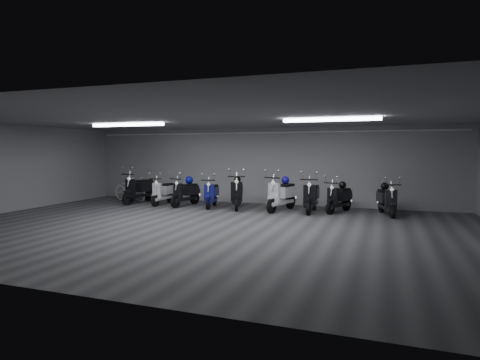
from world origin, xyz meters
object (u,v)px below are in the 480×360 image
(scooter_4, at_px, (211,190))
(scooter_6, at_px, (282,190))
(scooter_2, at_px, (163,188))
(helmet_2, at_px, (285,180))
(scooter_7, at_px, (312,191))
(scooter_8, at_px, (339,194))
(helmet_4, at_px, (189,180))
(scooter_3, at_px, (185,189))
(scooter_9, at_px, (387,196))
(helmet_3, at_px, (342,185))
(scooter_0, at_px, (139,185))
(scooter_5, at_px, (237,188))
(helmet_0, at_px, (238,179))
(helmet_1, at_px, (385,186))
(bicycle, at_px, (130,186))

(scooter_4, bearing_deg, scooter_6, -11.68)
(scooter_2, xyz_separation_m, scooter_4, (1.93, -0.04, 0.00))
(scooter_6, relative_size, helmet_2, 7.07)
(scooter_7, height_order, scooter_8, scooter_7)
(scooter_7, relative_size, helmet_4, 6.38)
(scooter_3, distance_m, scooter_9, 6.72)
(scooter_8, distance_m, helmet_3, 0.35)
(helmet_2, bearing_deg, scooter_0, -177.98)
(scooter_5, distance_m, helmet_3, 3.46)
(scooter_9, relative_size, helmet_4, 5.72)
(helmet_0, relative_size, helmet_2, 0.87)
(scooter_0, relative_size, scooter_4, 1.14)
(scooter_6, distance_m, helmet_0, 1.66)
(scooter_0, relative_size, helmet_4, 6.53)
(scooter_0, distance_m, scooter_9, 8.69)
(scooter_3, xyz_separation_m, scooter_4, (1.00, 0.01, -0.01))
(scooter_2, relative_size, helmet_3, 6.89)
(helmet_2, relative_size, helmet_3, 1.11)
(scooter_4, bearing_deg, scooter_8, -8.36)
(scooter_7, bearing_deg, helmet_2, 162.12)
(scooter_7, relative_size, helmet_2, 6.89)
(scooter_0, relative_size, scooter_3, 1.12)
(scooter_8, bearing_deg, scooter_5, -153.90)
(scooter_4, relative_size, scooter_8, 1.01)
(helmet_1, bearing_deg, helmet_2, -177.13)
(scooter_5, distance_m, helmet_1, 4.72)
(bicycle, xyz_separation_m, helmet_4, (2.72, -0.29, 0.33))
(scooter_3, xyz_separation_m, helmet_3, (5.37, 0.51, 0.25))
(scooter_3, bearing_deg, scooter_9, 12.05)
(scooter_4, relative_size, scooter_7, 0.90)
(scooter_7, height_order, scooter_9, scooter_7)
(scooter_2, xyz_separation_m, scooter_5, (2.88, -0.01, 0.09))
(scooter_8, height_order, helmet_2, scooter_8)
(scooter_6, distance_m, bicycle, 6.18)
(scooter_6, bearing_deg, helmet_0, -173.28)
(scooter_8, bearing_deg, helmet_4, -157.65)
(scooter_4, bearing_deg, scooter_7, -12.01)
(scooter_6, height_order, helmet_0, scooter_6)
(scooter_4, xyz_separation_m, helmet_1, (5.65, 0.43, 0.26))
(bicycle, distance_m, helmet_4, 2.75)
(scooter_0, distance_m, bicycle, 0.83)
(scooter_0, xyz_separation_m, scooter_8, (7.26, 0.21, -0.09))
(scooter_7, distance_m, helmet_4, 4.43)
(bicycle, xyz_separation_m, helmet_3, (8.04, -0.01, 0.29))
(scooter_5, bearing_deg, scooter_9, -15.63)
(helmet_2, relative_size, helmet_4, 0.92)
(scooter_4, relative_size, scooter_9, 1.01)
(helmet_0, bearing_deg, helmet_3, 3.72)
(scooter_3, xyz_separation_m, helmet_1, (6.65, 0.44, 0.25))
(scooter_9, distance_m, bicycle, 9.39)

